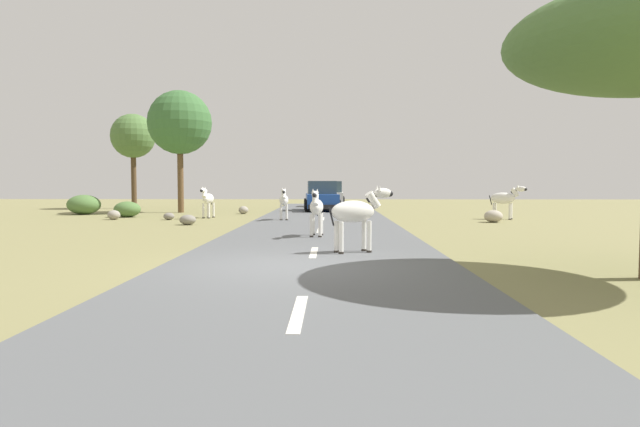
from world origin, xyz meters
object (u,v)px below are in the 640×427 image
object	(u,v)px
tree_0	(133,137)
rock_0	(188,220)
zebra_4	(284,200)
bush_0	(84,205)
rock_2	(114,215)
rock_1	(493,216)
zebra_0	(316,208)
zebra_2	(505,199)
zebra_3	(208,199)
bush_1	(127,209)
car_1	(322,197)
tree_2	(180,123)
rock_3	(244,210)
zebra_1	(357,212)
rock_4	(169,216)
car_0	(330,195)

from	to	relation	value
tree_0	rock_0	xyz separation A→B (m)	(7.14, -13.78, -4.47)
zebra_4	bush_0	distance (m)	12.04
rock_2	rock_1	bearing A→B (deg)	-4.53
zebra_0	bush_0	size ratio (longest dim) A/B	0.90
zebra_0	zebra_2	world-z (taller)	zebra_2
zebra_3	bush_1	xyz separation A→B (m)	(-4.10, 0.58, -0.52)
car_1	tree_2	size ratio (longest dim) A/B	0.65
tree_2	zebra_0	bearing A→B (deg)	-60.33
rock_3	zebra_2	bearing A→B (deg)	-18.19
rock_2	rock_3	bearing A→B (deg)	42.60
tree_0	bush_1	world-z (taller)	tree_0
bush_0	rock_1	bearing A→B (deg)	-14.95
bush_0	rock_1	world-z (taller)	bush_0
rock_0	tree_2	bearing A→B (deg)	107.00
rock_0	rock_3	distance (m)	7.87
zebra_1	rock_3	bearing A→B (deg)	175.43
rock_2	zebra_4	bearing A→B (deg)	-4.91
tree_2	rock_1	distance (m)	17.81
zebra_0	zebra_1	bearing A→B (deg)	107.84
zebra_0	rock_1	bearing A→B (deg)	-134.91
zebra_2	rock_4	bearing A→B (deg)	-57.55
zebra_3	tree_2	size ratio (longest dim) A/B	0.23
bush_0	rock_4	distance (m)	7.11
zebra_2	bush_0	bearing A→B (deg)	-69.30
bush_1	rock_0	xyz separation A→B (m)	(4.25, -4.83, -0.18)
car_0	tree_2	world-z (taller)	tree_2
car_1	bush_1	size ratio (longest dim) A/B	3.45
car_0	bush_0	bearing A→B (deg)	-144.45
bush_1	rock_3	bearing A→B (deg)	29.56
bush_0	rock_0	bearing A→B (deg)	-43.58
zebra_1	bush_0	world-z (taller)	zebra_1
car_0	bush_0	distance (m)	15.96
zebra_3	car_0	xyz separation A→B (m)	(5.80, 11.97, -0.06)
zebra_4	tree_2	bearing A→B (deg)	-50.65
tree_2	rock_3	xyz separation A→B (m)	(3.77, -1.29, -4.84)
zebra_0	rock_1	world-z (taller)	zebra_0
bush_0	zebra_3	bearing A→B (deg)	-21.12
car_0	rock_3	distance (m)	9.64
tree_2	rock_4	world-z (taller)	tree_2
car_0	rock_2	size ratio (longest dim) A/B	7.59
rock_2	zebra_1	bearing A→B (deg)	-48.55
rock_0	rock_2	xyz separation A→B (m)	(-4.20, 3.03, 0.01)
zebra_2	tree_2	distance (m)	17.91
car_0	rock_0	size ratio (longest dim) A/B	6.67
zebra_1	zebra_4	world-z (taller)	zebra_1
zebra_0	tree_0	world-z (taller)	tree_0
tree_2	rock_4	bearing A→B (deg)	-79.46
car_0	rock_1	world-z (taller)	car_0
zebra_0	rock_1	xyz separation A→B (m)	(7.38, 6.80, -0.67)
zebra_3	tree_0	distance (m)	12.40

